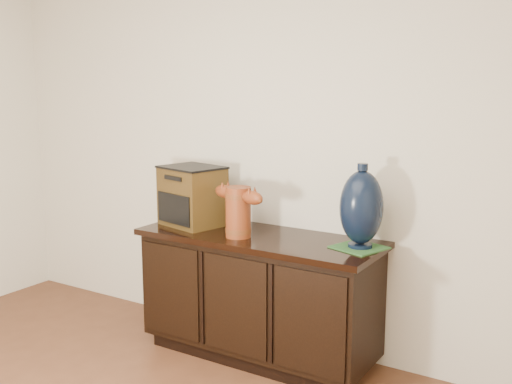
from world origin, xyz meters
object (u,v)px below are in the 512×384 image
Objects in this scene: terracotta_vessel at (238,209)px; lamp_base at (361,208)px; tv_radio at (192,196)px; spray_can at (246,214)px; sideboard at (259,295)px.

terracotta_vessel is 0.91× the size of lamp_base.
lamp_base is at bearing 15.85° from tv_radio.
spray_can is at bearing 36.10° from tv_radio.
tv_radio is (-0.49, 0.00, 0.55)m from sideboard.
sideboard is at bearing 68.04° from terracotta_vessel.
lamp_base reaches higher than spray_can.
lamp_base reaches higher than terracotta_vessel.
terracotta_vessel reaches higher than sideboard.
terracotta_vessel is 0.71m from lamp_base.
spray_can is at bearing 130.64° from terracotta_vessel.
terracotta_vessel is at bearing -67.22° from spray_can.
lamp_base is (0.69, 0.14, 0.06)m from terracotta_vessel.
sideboard is 0.55m from terracotta_vessel.
terracotta_vessel is (-0.08, -0.10, 0.53)m from sideboard.
sideboard is at bearing -37.03° from spray_can.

